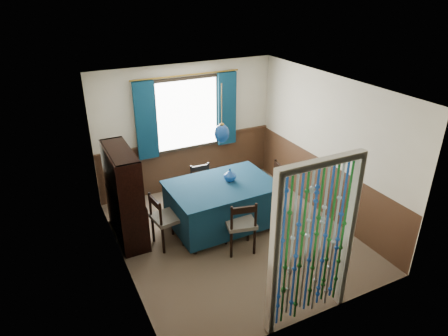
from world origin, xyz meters
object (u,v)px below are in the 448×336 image
chair_left (165,218)px  bowl_shelf (130,184)px  chair_near (241,224)px  vase_sideboard (124,183)px  vase_table (230,175)px  pendant_lamp (222,133)px  chair_far (203,186)px  dining_table (222,203)px  chair_right (270,188)px  sideboard (125,207)px

chair_left → bowl_shelf: 0.78m
chair_near → vase_sideboard: size_ratio=4.52×
vase_table → vase_sideboard: 1.74m
bowl_shelf → pendant_lamp: bearing=-8.7°
chair_left → bowl_shelf: bowl_shelf is taller
chair_far → chair_left: 1.25m
dining_table → chair_right: (0.99, 0.06, 0.03)m
pendant_lamp → vase_sideboard: (-1.44, 0.70, -0.85)m
chair_near → chair_left: 1.19m
vase_table → dining_table: bearing=-161.8°
chair_right → vase_table: 0.92m
vase_table → chair_far: bearing=106.1°
chair_near → sideboard: 1.89m
vase_sideboard → pendant_lamp: bearing=-25.8°
sideboard → pendant_lamp: bearing=-17.3°
chair_left → pendant_lamp: bearing=84.0°
chair_near → pendant_lamp: pendant_lamp is taller
chair_right → sideboard: size_ratio=0.62×
chair_far → dining_table: bearing=93.7°
chair_far → chair_right: (1.01, -0.69, 0.06)m
pendant_lamp → vase_sideboard: pendant_lamp is taller
bowl_shelf → vase_sideboard: bowl_shelf is taller
sideboard → bowl_shelf: bearing=-76.4°
sideboard → bowl_shelf: sideboard is taller
sideboard → vase_sideboard: (0.06, 0.23, 0.32)m
chair_left → pendant_lamp: 1.60m
dining_table → chair_far: bearing=90.1°
sideboard → vase_table: 1.77m
chair_left → bowl_shelf: size_ratio=4.25×
bowl_shelf → vase_table: bearing=-5.7°
dining_table → chair_near: size_ratio=1.94×
vase_table → chair_left: bearing=-175.8°
dining_table → chair_right: size_ratio=1.84×
sideboard → chair_far: bearing=10.6°
dining_table → chair_far: size_ratio=2.11×
chair_near → vase_table: 0.90m
sideboard → vase_table: (1.68, -0.41, 0.39)m
chair_near → chair_left: size_ratio=1.00×
chair_near → sideboard: sideboard is taller
chair_right → bowl_shelf: bowl_shelf is taller
chair_near → sideboard: bearing=154.9°
chair_near → pendant_lamp: (0.02, 0.69, 1.24)m
vase_table → vase_sideboard: (-1.62, 0.64, -0.06)m
bowl_shelf → chair_right: bearing=-3.8°
dining_table → chair_right: bearing=1.9°
chair_far → vase_sideboard: 1.49m
chair_near → chair_left: same height
chair_right → bowl_shelf: bearing=94.5°
vase_table → sideboard: bearing=166.2°
vase_sideboard → dining_table: bearing=-25.8°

